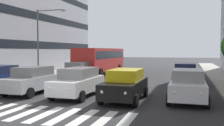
% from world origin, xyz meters
% --- Properties ---
extents(ground_plane, '(180.00, 180.00, 0.00)m').
position_xyz_m(ground_plane, '(0.00, 0.00, 0.00)').
color(ground_plane, '#2D2D30').
extents(crosswalk_markings, '(8.55, 2.80, 0.01)m').
position_xyz_m(crosswalk_markings, '(-0.00, 0.00, 0.00)').
color(crosswalk_markings, silver).
rests_on(crosswalk_markings, ground_plane).
extents(car_0, '(2.02, 4.44, 1.72)m').
position_xyz_m(car_0, '(-6.32, -4.75, 0.89)').
color(car_0, silver).
rests_on(car_0, ground_plane).
extents(car_1, '(2.02, 4.44, 1.72)m').
position_xyz_m(car_1, '(-3.01, -3.97, 0.89)').
color(car_1, black).
rests_on(car_1, ground_plane).
extents(car_2, '(2.02, 4.44, 1.72)m').
position_xyz_m(car_2, '(-0.03, -4.22, 0.89)').
color(car_2, silver).
rests_on(car_2, ground_plane).
extents(car_3, '(2.02, 4.44, 1.72)m').
position_xyz_m(car_3, '(3.27, -4.33, 0.89)').
color(car_3, '#B2B7BC').
rests_on(car_3, ground_plane).
extents(car_row2_0, '(2.02, 4.44, 1.72)m').
position_xyz_m(car_row2_0, '(-6.09, -11.74, 0.89)').
color(car_row2_0, navy).
rests_on(car_row2_0, ground_plane).
extents(car_row2_1, '(2.02, 4.44, 1.72)m').
position_xyz_m(car_row2_1, '(3.25, -11.18, 0.89)').
color(car_row2_1, '#B2B7BC').
rests_on(car_row2_1, ground_plane).
extents(bus_behind_traffic, '(2.78, 10.50, 3.00)m').
position_xyz_m(bus_behind_traffic, '(3.27, -17.39, 1.86)').
color(bus_behind_traffic, red).
rests_on(bus_behind_traffic, ground_plane).
extents(street_lamp_right, '(3.41, 0.28, 6.89)m').
position_xyz_m(street_lamp_right, '(8.24, -13.25, 4.44)').
color(street_lamp_right, '#4C6B56').
rests_on(street_lamp_right, sidewalk_right).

